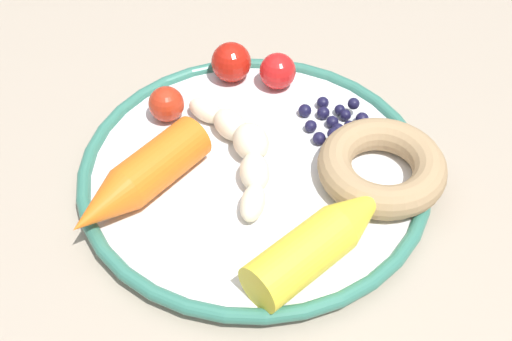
{
  "coord_description": "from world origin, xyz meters",
  "views": [
    {
      "loc": [
        0.31,
        -0.24,
        1.16
      ],
      "look_at": [
        0.0,
        -0.01,
        0.75
      ],
      "focal_mm": 46.78,
      "sensor_mm": 36.0,
      "label": 1
    }
  ],
  "objects_px": {
    "tomato_mid": "(231,62)",
    "donut": "(382,167)",
    "carrot_orange": "(138,180)",
    "carrot_yellow": "(326,237)",
    "blueberry_pile": "(335,120)",
    "tomato_near": "(166,104)",
    "plate": "(256,173)",
    "dining_table": "(261,240)",
    "tomato_far": "(278,71)",
    "banana": "(240,148)"
  },
  "relations": [
    {
      "from": "plate",
      "to": "tomato_mid",
      "type": "bearing_deg",
      "value": 153.92
    },
    {
      "from": "banana",
      "to": "tomato_far",
      "type": "distance_m",
      "value": 0.1
    },
    {
      "from": "banana",
      "to": "tomato_near",
      "type": "height_order",
      "value": "tomato_near"
    },
    {
      "from": "carrot_orange",
      "to": "blueberry_pile",
      "type": "relative_size",
      "value": 2.3
    },
    {
      "from": "dining_table",
      "to": "tomato_mid",
      "type": "distance_m",
      "value": 0.17
    },
    {
      "from": "banana",
      "to": "tomato_mid",
      "type": "height_order",
      "value": "tomato_mid"
    },
    {
      "from": "banana",
      "to": "plate",
      "type": "bearing_deg",
      "value": 7.3
    },
    {
      "from": "plate",
      "to": "tomato_far",
      "type": "distance_m",
      "value": 0.12
    },
    {
      "from": "plate",
      "to": "banana",
      "type": "relative_size",
      "value": 1.95
    },
    {
      "from": "donut",
      "to": "tomato_mid",
      "type": "distance_m",
      "value": 0.18
    },
    {
      "from": "dining_table",
      "to": "blueberry_pile",
      "type": "bearing_deg",
      "value": 89.95
    },
    {
      "from": "carrot_orange",
      "to": "tomato_mid",
      "type": "xyz_separation_m",
      "value": [
        -0.08,
        0.15,
        0.0
      ]
    },
    {
      "from": "dining_table",
      "to": "banana",
      "type": "xyz_separation_m",
      "value": [
        -0.02,
        -0.01,
        0.12
      ]
    },
    {
      "from": "carrot_yellow",
      "to": "tomato_near",
      "type": "distance_m",
      "value": 0.2
    },
    {
      "from": "plate",
      "to": "blueberry_pile",
      "type": "distance_m",
      "value": 0.09
    },
    {
      "from": "plate",
      "to": "tomato_far",
      "type": "bearing_deg",
      "value": 132.81
    },
    {
      "from": "dining_table",
      "to": "blueberry_pile",
      "type": "xyz_separation_m",
      "value": [
        0.0,
        0.08,
        0.11
      ]
    },
    {
      "from": "plate",
      "to": "tomato_near",
      "type": "distance_m",
      "value": 0.11
    },
    {
      "from": "carrot_orange",
      "to": "carrot_yellow",
      "type": "bearing_deg",
      "value": 31.54
    },
    {
      "from": "blueberry_pile",
      "to": "tomato_near",
      "type": "xyz_separation_m",
      "value": [
        -0.1,
        -0.11,
        0.01
      ]
    },
    {
      "from": "donut",
      "to": "tomato_mid",
      "type": "bearing_deg",
      "value": -173.15
    },
    {
      "from": "dining_table",
      "to": "tomato_mid",
      "type": "bearing_deg",
      "value": 156.89
    },
    {
      "from": "donut",
      "to": "tomato_mid",
      "type": "height_order",
      "value": "tomato_mid"
    },
    {
      "from": "blueberry_pile",
      "to": "tomato_mid",
      "type": "height_order",
      "value": "tomato_mid"
    },
    {
      "from": "tomato_mid",
      "to": "donut",
      "type": "bearing_deg",
      "value": 6.85
    },
    {
      "from": "tomato_far",
      "to": "carrot_yellow",
      "type": "bearing_deg",
      "value": -28.03
    },
    {
      "from": "tomato_near",
      "to": "donut",
      "type": "bearing_deg",
      "value": 30.7
    },
    {
      "from": "plate",
      "to": "carrot_orange",
      "type": "height_order",
      "value": "carrot_orange"
    },
    {
      "from": "carrot_orange",
      "to": "tomato_near",
      "type": "relative_size",
      "value": 4.26
    },
    {
      "from": "tomato_near",
      "to": "tomato_mid",
      "type": "distance_m",
      "value": 0.08
    },
    {
      "from": "carrot_orange",
      "to": "tomato_far",
      "type": "distance_m",
      "value": 0.18
    },
    {
      "from": "dining_table",
      "to": "carrot_orange",
      "type": "relative_size",
      "value": 7.89
    },
    {
      "from": "blueberry_pile",
      "to": "plate",
      "type": "bearing_deg",
      "value": -88.42
    },
    {
      "from": "carrot_yellow",
      "to": "tomato_mid",
      "type": "height_order",
      "value": "same"
    },
    {
      "from": "plate",
      "to": "carrot_orange",
      "type": "xyz_separation_m",
      "value": [
        -0.03,
        -0.09,
        0.02
      ]
    },
    {
      "from": "dining_table",
      "to": "tomato_near",
      "type": "height_order",
      "value": "tomato_near"
    },
    {
      "from": "banana",
      "to": "tomato_near",
      "type": "relative_size",
      "value": 4.73
    },
    {
      "from": "donut",
      "to": "blueberry_pile",
      "type": "relative_size",
      "value": 1.78
    },
    {
      "from": "dining_table",
      "to": "plate",
      "type": "relative_size",
      "value": 3.64
    },
    {
      "from": "banana",
      "to": "tomato_far",
      "type": "xyz_separation_m",
      "value": [
        -0.06,
        0.09,
        0.0
      ]
    },
    {
      "from": "dining_table",
      "to": "tomato_near",
      "type": "xyz_separation_m",
      "value": [
        -0.1,
        -0.03,
        0.12
      ]
    },
    {
      "from": "carrot_yellow",
      "to": "tomato_far",
      "type": "bearing_deg",
      "value": 151.97
    },
    {
      "from": "dining_table",
      "to": "banana",
      "type": "distance_m",
      "value": 0.12
    },
    {
      "from": "carrot_yellow",
      "to": "tomato_near",
      "type": "relative_size",
      "value": 4.36
    },
    {
      "from": "banana",
      "to": "tomato_far",
      "type": "height_order",
      "value": "tomato_far"
    },
    {
      "from": "carrot_orange",
      "to": "tomato_far",
      "type": "relative_size",
      "value": 3.98
    },
    {
      "from": "banana",
      "to": "tomato_mid",
      "type": "bearing_deg",
      "value": 148.17
    },
    {
      "from": "dining_table",
      "to": "donut",
      "type": "bearing_deg",
      "value": 43.84
    },
    {
      "from": "carrot_orange",
      "to": "carrot_yellow",
      "type": "distance_m",
      "value": 0.16
    },
    {
      "from": "banana",
      "to": "blueberry_pile",
      "type": "bearing_deg",
      "value": 79.41
    }
  ]
}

